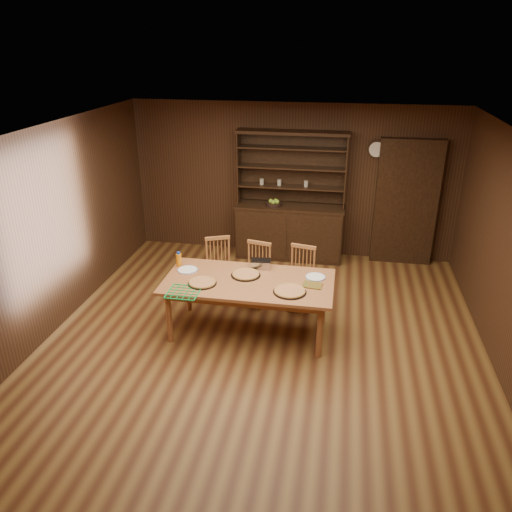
% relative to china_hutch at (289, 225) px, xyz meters
% --- Properties ---
extents(floor, '(6.00, 6.00, 0.00)m').
position_rel_china_hutch_xyz_m(floor, '(0.00, -2.75, -0.60)').
color(floor, brown).
rests_on(floor, ground).
extents(room_shell, '(6.00, 6.00, 6.00)m').
position_rel_china_hutch_xyz_m(room_shell, '(0.00, -2.75, 0.98)').
color(room_shell, silver).
rests_on(room_shell, floor).
extents(china_hutch, '(1.84, 0.52, 2.17)m').
position_rel_china_hutch_xyz_m(china_hutch, '(0.00, 0.00, 0.00)').
color(china_hutch, '#331F11').
rests_on(china_hutch, floor).
extents(doorway, '(1.00, 0.18, 2.10)m').
position_rel_china_hutch_xyz_m(doorway, '(1.90, 0.15, 0.45)').
color(doorway, '#331F11').
rests_on(doorway, floor).
extents(wall_clock, '(0.30, 0.05, 0.30)m').
position_rel_china_hutch_xyz_m(wall_clock, '(1.35, 0.20, 1.30)').
color(wall_clock, '#331F11').
rests_on(wall_clock, room_shell).
extents(dining_table, '(2.13, 1.06, 0.75)m').
position_rel_china_hutch_xyz_m(dining_table, '(-0.23, -2.54, 0.08)').
color(dining_table, '#AD663C').
rests_on(dining_table, floor).
extents(chair_left, '(0.49, 0.48, 0.93)m').
position_rel_china_hutch_xyz_m(chair_left, '(-0.83, -1.67, -0.11)').
color(chair_left, '#B46A3D').
rests_on(chair_left, floor).
extents(chair_center, '(0.45, 0.43, 0.92)m').
position_rel_china_hutch_xyz_m(chair_center, '(-0.26, -1.73, -0.11)').
color(chair_center, '#B46A3D').
rests_on(chair_center, floor).
extents(chair_right, '(0.44, 0.43, 0.92)m').
position_rel_china_hutch_xyz_m(chair_right, '(0.37, -1.75, -0.11)').
color(chair_right, '#B46A3D').
rests_on(chair_right, floor).
extents(pizza_left, '(0.36, 0.36, 0.04)m').
position_rel_china_hutch_xyz_m(pizza_left, '(-0.77, -2.73, 0.17)').
color(pizza_left, black).
rests_on(pizza_left, dining_table).
extents(pizza_right, '(0.40, 0.40, 0.04)m').
position_rel_china_hutch_xyz_m(pizza_right, '(0.32, -2.77, 0.17)').
color(pizza_right, black).
rests_on(pizza_right, dining_table).
extents(pizza_center, '(0.38, 0.38, 0.04)m').
position_rel_china_hutch_xyz_m(pizza_center, '(-0.29, -2.41, 0.17)').
color(pizza_center, black).
rests_on(pizza_center, dining_table).
extents(cooling_rack, '(0.43, 0.43, 0.02)m').
position_rel_china_hutch_xyz_m(cooling_rack, '(-0.93, -3.00, 0.16)').
color(cooling_rack, '#0CA846').
rests_on(cooling_rack, dining_table).
extents(plate_left, '(0.27, 0.27, 0.02)m').
position_rel_china_hutch_xyz_m(plate_left, '(-1.07, -2.39, 0.16)').
color(plate_left, white).
rests_on(plate_left, dining_table).
extents(plate_right, '(0.26, 0.26, 0.02)m').
position_rel_china_hutch_xyz_m(plate_right, '(0.60, -2.31, 0.16)').
color(plate_right, white).
rests_on(plate_right, dining_table).
extents(foil_dish, '(0.27, 0.21, 0.10)m').
position_rel_china_hutch_xyz_m(foil_dish, '(-0.14, -2.13, 0.21)').
color(foil_dish, silver).
rests_on(foil_dish, dining_table).
extents(juice_bottle, '(0.07, 0.07, 0.20)m').
position_rel_china_hutch_xyz_m(juice_bottle, '(-1.22, -2.28, 0.25)').
color(juice_bottle, orange).
rests_on(juice_bottle, dining_table).
extents(pot_holder_a, '(0.19, 0.19, 0.01)m').
position_rel_china_hutch_xyz_m(pot_holder_a, '(0.61, -2.55, 0.16)').
color(pot_holder_a, '#A62213').
rests_on(pot_holder_a, dining_table).
extents(pot_holder_b, '(0.20, 0.20, 0.01)m').
position_rel_china_hutch_xyz_m(pot_holder_b, '(0.55, -2.53, 0.16)').
color(pot_holder_b, '#A62213').
rests_on(pot_holder_b, dining_table).
extents(fruit_bowl, '(0.26, 0.26, 0.12)m').
position_rel_china_hutch_xyz_m(fruit_bowl, '(-0.27, -0.07, 0.39)').
color(fruit_bowl, black).
rests_on(fruit_bowl, china_hutch).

